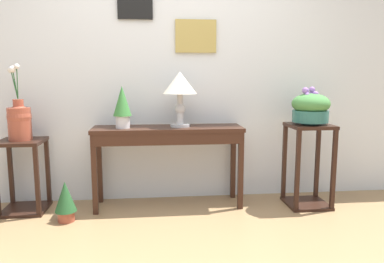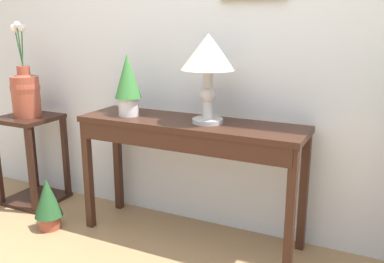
# 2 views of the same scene
# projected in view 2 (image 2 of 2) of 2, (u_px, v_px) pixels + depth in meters

# --- Properties ---
(back_wall_with_art) EXTENTS (9.00, 0.13, 2.80)m
(back_wall_with_art) POSITION_uv_depth(u_px,v_px,m) (210.00, 5.00, 2.55)
(back_wall_with_art) COLOR silver
(back_wall_with_art) RESTS_ON ground
(console_table) EXTENTS (1.36, 0.38, 0.75)m
(console_table) POSITION_uv_depth(u_px,v_px,m) (188.00, 139.00, 2.47)
(console_table) COLOR #381E14
(console_table) RESTS_ON ground
(table_lamp) EXTENTS (0.30, 0.30, 0.50)m
(table_lamp) POSITION_uv_depth(u_px,v_px,m) (208.00, 58.00, 2.33)
(table_lamp) COLOR #B7B7BC
(table_lamp) RESTS_ON console_table
(potted_plant_on_console) EXTENTS (0.16, 0.16, 0.37)m
(potted_plant_on_console) POSITION_uv_depth(u_px,v_px,m) (128.00, 82.00, 2.55)
(potted_plant_on_console) COLOR silver
(potted_plant_on_console) RESTS_ON console_table
(pedestal_stand_left) EXTENTS (0.38, 0.38, 0.65)m
(pedestal_stand_left) POSITION_uv_depth(u_px,v_px,m) (32.00, 159.00, 3.11)
(pedestal_stand_left) COLOR black
(pedestal_stand_left) RESTS_ON ground
(flower_vase_tall_left) EXTENTS (0.20, 0.22, 0.66)m
(flower_vase_tall_left) POSITION_uv_depth(u_px,v_px,m) (25.00, 90.00, 2.98)
(flower_vase_tall_left) COLOR #9E4733
(flower_vase_tall_left) RESTS_ON pedestal_stand_left
(potted_plant_floor) EXTENTS (0.18, 0.18, 0.34)m
(potted_plant_floor) POSITION_uv_depth(u_px,v_px,m) (48.00, 202.00, 2.71)
(potted_plant_floor) COLOR #9E4733
(potted_plant_floor) RESTS_ON ground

